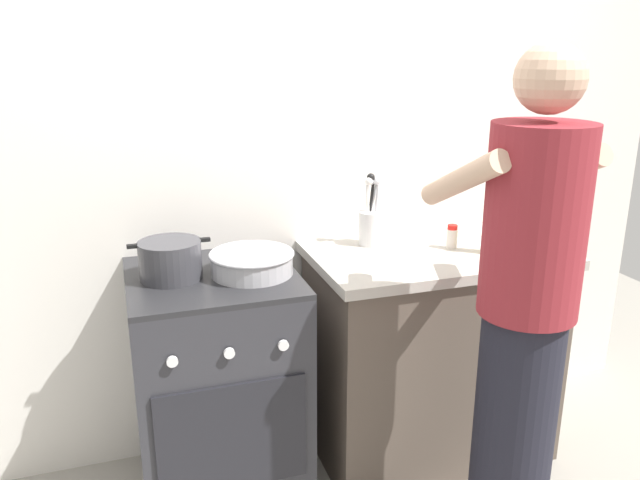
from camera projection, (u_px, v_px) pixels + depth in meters
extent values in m
cube|color=silver|center=(326.00, 154.00, 2.63)|extent=(3.20, 0.10, 2.50)
cube|color=brown|center=(430.00, 355.00, 2.66)|extent=(0.96, 0.56, 0.86)
cube|color=#B7B2A8|center=(436.00, 255.00, 2.53)|extent=(1.00, 0.60, 0.04)
cube|color=#2D2D33|center=(218.00, 388.00, 2.39)|extent=(0.60, 0.60, 0.88)
cube|color=#232326|center=(212.00, 277.00, 2.26)|extent=(0.60, 0.60, 0.02)
cube|color=black|center=(233.00, 438.00, 2.12)|extent=(0.51, 0.01, 0.40)
cylinder|color=silver|center=(172.00, 362.00, 1.97)|extent=(0.04, 0.01, 0.04)
cylinder|color=silver|center=(229.00, 353.00, 2.02)|extent=(0.04, 0.01, 0.04)
cylinder|color=silver|center=(283.00, 345.00, 2.07)|extent=(0.04, 0.01, 0.04)
cylinder|color=#38383D|center=(170.00, 260.00, 2.20)|extent=(0.22, 0.22, 0.14)
cube|color=black|center=(132.00, 246.00, 2.14)|extent=(0.04, 0.02, 0.01)
cube|color=black|center=(205.00, 240.00, 2.22)|extent=(0.04, 0.02, 0.01)
cylinder|color=#B7B7BC|center=(252.00, 263.00, 2.25)|extent=(0.29, 0.29, 0.08)
torus|color=#B7B7BC|center=(252.00, 254.00, 2.24)|extent=(0.31, 0.31, 0.01)
cylinder|color=silver|center=(371.00, 228.00, 2.58)|extent=(0.10, 0.10, 0.14)
cylinder|color=silver|center=(376.00, 211.00, 2.57)|extent=(0.02, 0.03, 0.23)
sphere|color=silver|center=(377.00, 181.00, 2.53)|extent=(0.03, 0.03, 0.03)
cylinder|color=white|center=(368.00, 212.00, 2.55)|extent=(0.01, 0.05, 0.23)
sphere|color=white|center=(369.00, 181.00, 2.51)|extent=(0.03, 0.03, 0.03)
cylinder|color=black|center=(370.00, 210.00, 2.56)|extent=(0.04, 0.02, 0.25)
sphere|color=black|center=(371.00, 177.00, 2.52)|extent=(0.03, 0.03, 0.03)
cylinder|color=#B7BABF|center=(370.00, 211.00, 2.57)|extent=(0.07, 0.01, 0.23)
sphere|color=#B7BABF|center=(371.00, 181.00, 2.53)|extent=(0.03, 0.03, 0.03)
cylinder|color=silver|center=(452.00, 239.00, 2.54)|extent=(0.04, 0.04, 0.08)
cylinder|color=red|center=(453.00, 227.00, 2.52)|extent=(0.04, 0.04, 0.02)
cylinder|color=gold|center=(490.00, 228.00, 2.47)|extent=(0.06, 0.06, 0.20)
cylinder|color=gold|center=(493.00, 199.00, 2.43)|extent=(0.03, 0.03, 0.04)
cylinder|color=black|center=(493.00, 192.00, 2.42)|extent=(0.03, 0.03, 0.02)
cylinder|color=black|center=(512.00, 438.00, 2.07)|extent=(0.26, 0.26, 0.90)
cylinder|color=maroon|center=(535.00, 222.00, 1.85)|extent=(0.30, 0.30, 0.58)
sphere|color=#D3AA8C|center=(550.00, 78.00, 1.73)|extent=(0.20, 0.20, 0.20)
cylinder|color=#D3AA8C|center=(462.00, 180.00, 1.89)|extent=(0.07, 0.41, 0.24)
cylinder|color=#D3AA8C|center=(557.00, 173.00, 1.99)|extent=(0.07, 0.41, 0.24)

